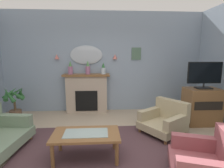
# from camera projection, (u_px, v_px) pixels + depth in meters

# --- Properties ---
(floor) EXTENTS (6.93, 6.43, 0.10)m
(floor) POSITION_uv_depth(u_px,v_px,m) (107.00, 165.00, 2.77)
(floor) COLOR tan
(floor) RESTS_ON ground
(wall_back) EXTENTS (6.93, 0.10, 2.98)m
(wall_back) POSITION_uv_depth(u_px,v_px,m) (104.00, 62.00, 5.23)
(wall_back) COLOR #8C9EB2
(wall_back) RESTS_ON ground
(patterned_rug) EXTENTS (3.20, 2.40, 0.01)m
(patterned_rug) POSITION_uv_depth(u_px,v_px,m) (106.00, 155.00, 2.96)
(patterned_rug) COLOR #4C3338
(patterned_rug) RESTS_ON ground
(fireplace) EXTENTS (1.36, 0.36, 1.16)m
(fireplace) POSITION_uv_depth(u_px,v_px,m) (87.00, 94.00, 5.14)
(fireplace) COLOR tan
(fireplace) RESTS_ON ground
(mantel_vase_left) EXTENTS (0.14, 0.14, 0.39)m
(mantel_vase_left) POSITION_uv_depth(u_px,v_px,m) (70.00, 68.00, 4.96)
(mantel_vase_left) COLOR #9E6084
(mantel_vase_left) RESTS_ON fireplace
(mantel_vase_centre) EXTENTS (0.14, 0.14, 0.39)m
(mantel_vase_centre) POSITION_uv_depth(u_px,v_px,m) (88.00, 68.00, 4.99)
(mantel_vase_centre) COLOR #9E6084
(mantel_vase_centre) RESTS_ON fireplace
(mantel_vase_right) EXTENTS (0.13, 0.13, 0.34)m
(mantel_vase_right) POSITION_uv_depth(u_px,v_px,m) (103.00, 69.00, 5.02)
(mantel_vase_right) COLOR silver
(mantel_vase_right) RESTS_ON fireplace
(wall_mirror) EXTENTS (0.96, 0.06, 0.56)m
(wall_mirror) POSITION_uv_depth(u_px,v_px,m) (86.00, 55.00, 5.09)
(wall_mirror) COLOR #B2BCC6
(wall_sconce_left) EXTENTS (0.14, 0.14, 0.14)m
(wall_sconce_left) POSITION_uv_depth(u_px,v_px,m) (57.00, 57.00, 5.00)
(wall_sconce_left) COLOR #D17066
(wall_sconce_right) EXTENTS (0.14, 0.14, 0.14)m
(wall_sconce_right) POSITION_uv_depth(u_px,v_px,m) (115.00, 57.00, 5.10)
(wall_sconce_right) COLOR #D17066
(framed_picture) EXTENTS (0.28, 0.03, 0.36)m
(framed_picture) POSITION_uv_depth(u_px,v_px,m) (136.00, 54.00, 5.18)
(framed_picture) COLOR #4C6B56
(coffee_table) EXTENTS (1.10, 0.60, 0.45)m
(coffee_table) POSITION_uv_depth(u_px,v_px,m) (86.00, 136.00, 2.83)
(coffee_table) COLOR brown
(coffee_table) RESTS_ON ground
(armchair_in_corner) EXTENTS (1.03, 1.02, 0.71)m
(armchair_in_corner) POSITION_uv_depth(u_px,v_px,m) (208.00, 160.00, 2.32)
(armchair_in_corner) COLOR #934C51
(armchair_in_corner) RESTS_ON ground
(armchair_by_coffee_table) EXTENTS (1.13, 1.12, 0.71)m
(armchair_by_coffee_table) POSITION_uv_depth(u_px,v_px,m) (165.00, 119.00, 3.80)
(armchair_by_coffee_table) COLOR tan
(armchair_by_coffee_table) RESTS_ON ground
(tv_cabinet) EXTENTS (0.80, 0.57, 0.90)m
(tv_cabinet) POSITION_uv_depth(u_px,v_px,m) (201.00, 106.00, 4.29)
(tv_cabinet) COLOR brown
(tv_cabinet) RESTS_ON ground
(tv_flatscreen) EXTENTS (0.84, 0.24, 0.65)m
(tv_flatscreen) POSITION_uv_depth(u_px,v_px,m) (205.00, 74.00, 4.14)
(tv_flatscreen) COLOR black
(tv_flatscreen) RESTS_ON tv_cabinet
(potted_plant_tall_palm) EXTENTS (0.61, 0.60, 0.92)m
(potted_plant_tall_palm) POSITION_uv_depth(u_px,v_px,m) (15.00, 102.00, 4.53)
(potted_plant_tall_palm) COLOR brown
(potted_plant_tall_palm) RESTS_ON ground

